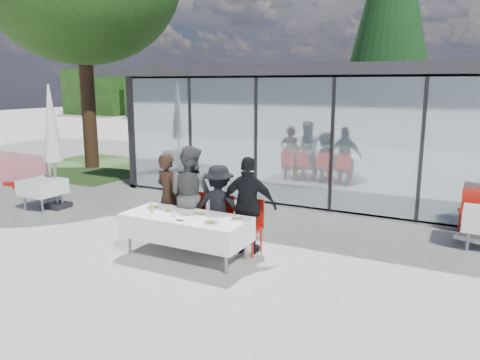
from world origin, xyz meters
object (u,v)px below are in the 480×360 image
diner_chair_b (193,214)px  spare_chair_b (472,209)px  dining_table (186,227)px  diner_b (191,195)px  diner_c (219,207)px  conifer_tree (391,4)px  diner_chair_d (250,223)px  juice_bottle (152,207)px  plate_c (199,213)px  plate_b (170,210)px  diner_d (248,205)px  spare_table_left (43,187)px  diner_a (168,196)px  market_umbrella (52,130)px  plate_d (236,218)px  diner_chair_a (171,211)px  plate_extra (210,222)px  diner_chair_c (221,218)px  folded_eyeglasses (180,220)px

diner_chair_b → spare_chair_b: (4.77, 2.92, 0.00)m
diner_chair_b → dining_table: bearing=-65.4°
diner_b → dining_table: bearing=126.0°
diner_c → diner_b: bearing=-12.9°
conifer_tree → diner_chair_d: bearing=-90.0°
diner_chair_b → juice_bottle: diner_chair_b is taller
plate_c → conifer_tree: bearing=86.8°
dining_table → plate_b: 0.48m
diner_d → spare_table_left: (-5.74, 0.34, -0.33)m
diner_a → market_umbrella: 4.01m
diner_chair_b → spare_chair_b: bearing=31.5°
diner_chair_b → plate_d: (1.24, -0.55, 0.24)m
diner_chair_d → juice_bottle: size_ratio=6.13×
diner_a → diner_b: size_ratio=0.90×
diner_d → juice_bottle: 1.74m
diner_chair_a → juice_bottle: diner_chair_a is taller
diner_a → plate_c: (1.05, -0.53, -0.08)m
spare_chair_b → diner_c: bearing=-144.2°
plate_b → juice_bottle: size_ratio=1.61×
diner_chair_a → diner_d: (1.75, -0.07, 0.34)m
diner_c → market_umbrella: 5.12m
diner_chair_a → plate_extra: (1.49, -0.97, 0.24)m
diner_d → diner_chair_d: (-0.00, 0.07, -0.34)m
plate_c → market_umbrella: (-4.86, 1.13, 1.14)m
diner_chair_d → plate_d: (0.01, -0.55, 0.24)m
plate_extra → plate_c: bearing=140.0°
diner_chair_b → conifer_tree: conifer_tree is taller
dining_table → diner_chair_a: size_ratio=2.32×
dining_table → diner_chair_a: (-0.87, 0.75, -0.00)m
plate_b → spare_table_left: bearing=168.2°
diner_c → plate_c: (-0.10, -0.53, -0.01)m
diner_chair_a → plate_c: 1.23m
diner_chair_c → diner_chair_d: (0.61, 0.00, 0.00)m
diner_chair_b → plate_extra: bearing=-44.9°
plate_d → diner_chair_a: bearing=162.7°
diner_a → folded_eyeglasses: bearing=150.8°
diner_d → conifer_tree: bearing=-99.5°
diner_a → diner_chair_c: bearing=-159.7°
dining_table → diner_chair_b: size_ratio=2.32×
diner_chair_a → folded_eyeglasses: bearing=-48.0°
diner_d → diner_chair_d: 0.35m
diner_chair_b → plate_d: diner_chair_b is taller
diner_b → market_umbrella: market_umbrella is taller
plate_c → juice_bottle: 0.89m
plate_b → juice_bottle: bearing=-148.0°
diner_chair_c → market_umbrella: market_umbrella is taller
plate_d → diner_chair_d: bearing=91.3°
diner_a → conifer_tree: conifer_tree is taller
juice_bottle → folded_eyeglasses: size_ratio=1.14×
plate_b → conifer_tree: conifer_tree is taller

